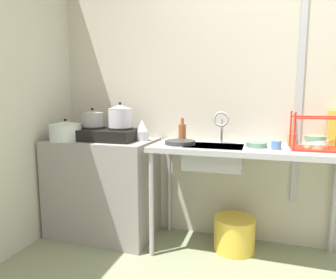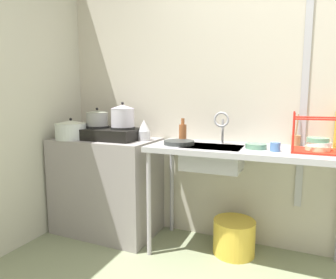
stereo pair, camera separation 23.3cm
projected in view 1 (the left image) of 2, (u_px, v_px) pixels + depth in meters
wall_back at (308, 92)px, 2.27m from camera, size 5.13×0.10×2.55m
wall_metal_strip at (301, 75)px, 2.22m from camera, size 0.05×0.01×2.04m
counter_concrete at (103, 187)px, 2.58m from camera, size 0.92×0.55×0.87m
counter_sink at (245, 156)px, 2.16m from camera, size 1.43×0.55×0.87m
stove at (107, 134)px, 2.50m from camera, size 0.56×0.38×0.11m
pot_on_left_burner at (93, 118)px, 2.52m from camera, size 0.19×0.19×0.17m
pot_on_right_burner at (120, 116)px, 2.43m from camera, size 0.20×0.20×0.22m
pot_beside_stove at (66, 131)px, 2.44m from camera, size 0.27×0.27×0.19m
percolator at (142, 131)px, 2.45m from camera, size 0.11×0.11×0.18m
sink_basin at (214, 157)px, 2.20m from camera, size 0.43×0.31×0.17m
faucet at (221, 122)px, 2.29m from camera, size 0.12×0.07×0.26m
frying_pan at (180, 142)px, 2.25m from camera, size 0.24×0.24×0.03m
dish_rack at (316, 143)px, 2.02m from camera, size 0.33×0.27×0.27m
cup_by_rack at (276, 145)px, 2.02m from camera, size 0.07×0.07×0.06m
small_bowl_on_drainboard at (257, 145)px, 2.12m from camera, size 0.15×0.15×0.04m
bottle_by_sink at (182, 132)px, 2.37m from camera, size 0.06×0.06×0.20m
utensil_jar at (292, 138)px, 2.26m from camera, size 0.06×0.06×0.24m
bucket_on_floor at (234, 234)px, 2.32m from camera, size 0.33×0.33×0.27m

